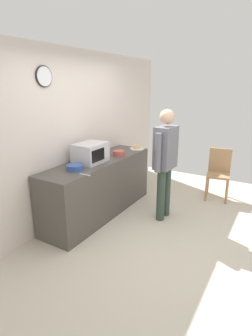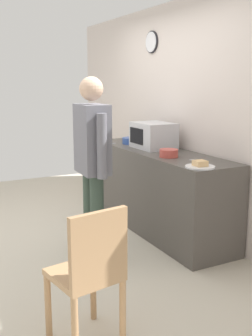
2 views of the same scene
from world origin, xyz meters
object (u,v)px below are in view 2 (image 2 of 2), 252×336
object	(u,v)px
spoon_utensil	(110,144)
person_standing	(92,155)
salad_bowl	(131,141)
cereal_bowl	(169,153)
sandwich_plate	(200,165)
microwave	(153,135)
wooden_chair	(90,271)
fork_utensil	(198,160)

from	to	relation	value
spoon_utensil	person_standing	xyz separation A→B (m)	(1.09, -0.69, 0.08)
salad_bowl	cereal_bowl	xyz separation A→B (m)	(1.00, -0.10, 0.00)
sandwich_plate	salad_bowl	world-z (taller)	salad_bowl
microwave	cereal_bowl	size ratio (longest dim) A/B	2.57
cereal_bowl	spoon_utensil	distance (m)	1.11
salad_bowl	cereal_bowl	distance (m)	1.01
sandwich_plate	spoon_utensil	xyz separation A→B (m)	(-1.68, -0.12, -0.01)
cereal_bowl	wooden_chair	size ratio (longest dim) A/B	0.21
cereal_bowl	fork_utensil	bearing A→B (deg)	25.66
microwave	fork_utensil	xyz separation A→B (m)	(0.87, -0.01, -0.15)
spoon_utensil	person_standing	world-z (taller)	person_standing
fork_utensil	wooden_chair	world-z (taller)	wooden_chair
sandwich_plate	wooden_chair	distance (m)	1.60
sandwich_plate	spoon_utensil	distance (m)	1.68
cereal_bowl	wooden_chair	bearing A→B (deg)	-47.76
microwave	spoon_utensil	bearing A→B (deg)	-149.29
sandwich_plate	salad_bowl	size ratio (longest dim) A/B	1.18
microwave	fork_utensil	bearing A→B (deg)	-0.55
fork_utensil	wooden_chair	distance (m)	1.88
wooden_chair	microwave	bearing A→B (deg)	139.80
microwave	wooden_chair	xyz separation A→B (m)	(1.85, -1.56, -0.55)
microwave	salad_bowl	world-z (taller)	microwave
sandwich_plate	fork_utensil	xyz separation A→B (m)	(-0.27, 0.18, -0.01)
wooden_chair	salad_bowl	bearing A→B (deg)	146.60
salad_bowl	person_standing	bearing A→B (deg)	-43.51
microwave	salad_bowl	xyz separation A→B (m)	(-0.43, -0.06, -0.11)
person_standing	wooden_chair	xyz separation A→B (m)	(1.29, -0.56, -0.49)
spoon_utensil	sandwich_plate	bearing A→B (deg)	4.21
fork_utensil	spoon_utensil	bearing A→B (deg)	-167.65
sandwich_plate	fork_utensil	distance (m)	0.33
sandwich_plate	person_standing	xyz separation A→B (m)	(-0.59, -0.81, 0.07)
microwave	cereal_bowl	distance (m)	0.60
sandwich_plate	cereal_bowl	world-z (taller)	cereal_bowl
wooden_chair	person_standing	bearing A→B (deg)	156.47
person_standing	sandwich_plate	bearing A→B (deg)	54.11
salad_bowl	person_standing	distance (m)	1.37
sandwich_plate	fork_utensil	bearing A→B (deg)	146.15
salad_bowl	wooden_chair	distance (m)	2.77
cereal_bowl	spoon_utensil	size ratio (longest dim) A/B	1.14
microwave	spoon_utensil	distance (m)	0.64
fork_utensil	wooden_chair	xyz separation A→B (m)	(0.98, -1.55, -0.41)
microwave	cereal_bowl	world-z (taller)	microwave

